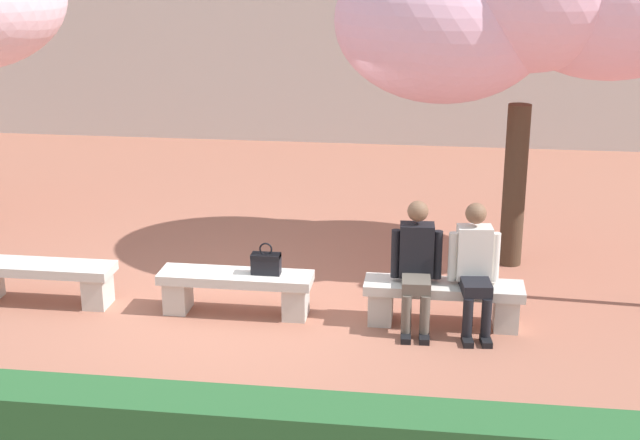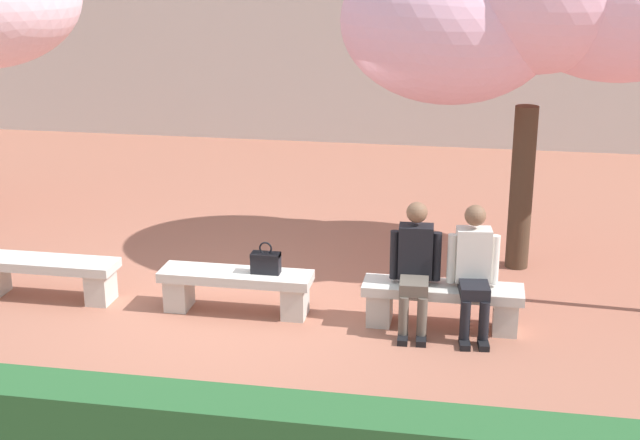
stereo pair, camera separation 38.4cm
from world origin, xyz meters
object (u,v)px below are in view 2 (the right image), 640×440
at_px(stone_bench_near_west, 236,285).
at_px(cherry_tree_main, 532,5).
at_px(handbag, 266,261).
at_px(stone_bench_west_end, 45,272).
at_px(person_seated_right, 474,266).
at_px(stone_bench_center, 442,300).
at_px(person_seated_left, 415,262).

height_order(stone_bench_near_west, cherry_tree_main, cherry_tree_main).
distance_m(stone_bench_near_west, cherry_tree_main, 4.46).
bearing_deg(stone_bench_near_west, handbag, 4.03).
distance_m(stone_bench_west_end, person_seated_right, 4.59).
height_order(stone_bench_near_west, stone_bench_center, same).
relative_size(stone_bench_center, handbag, 4.71).
relative_size(stone_bench_near_west, stone_bench_center, 1.00).
xyz_separation_m(person_seated_right, cherry_tree_main, (0.48, 2.01, 2.36)).
xyz_separation_m(person_seated_left, cherry_tree_main, (1.05, 2.01, 2.36)).
height_order(person_seated_left, cherry_tree_main, cherry_tree_main).
xyz_separation_m(person_seated_right, handbag, (-2.11, 0.08, -0.12)).
height_order(handbag, cherry_tree_main, cherry_tree_main).
xyz_separation_m(stone_bench_west_end, handbag, (2.46, 0.02, 0.28)).
bearing_deg(handbag, stone_bench_west_end, -179.48).
distance_m(stone_bench_west_end, stone_bench_center, 4.28).
bearing_deg(handbag, person_seated_right, -2.05).
distance_m(stone_bench_west_end, handbag, 2.47).
bearing_deg(stone_bench_near_west, stone_bench_center, 0.00).
relative_size(stone_bench_near_west, cherry_tree_main, 0.37).
xyz_separation_m(person_seated_left, handbag, (-1.54, 0.08, -0.12)).
height_order(stone_bench_center, person_seated_right, person_seated_right).
xyz_separation_m(stone_bench_center, person_seated_left, (-0.28, -0.05, 0.40)).
xyz_separation_m(person_seated_left, person_seated_right, (0.57, 0.00, 0.00)).
relative_size(stone_bench_west_end, stone_bench_center, 1.00).
distance_m(stone_bench_center, person_seated_left, 0.49).
bearing_deg(handbag, cherry_tree_main, 36.66).
relative_size(person_seated_left, cherry_tree_main, 0.30).
distance_m(stone_bench_west_end, cherry_tree_main, 6.08).
bearing_deg(stone_bench_west_end, person_seated_right, -0.67).
distance_m(stone_bench_center, person_seated_right, 0.50).
bearing_deg(stone_bench_center, stone_bench_near_west, 180.00).
bearing_deg(cherry_tree_main, stone_bench_near_west, -146.16).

